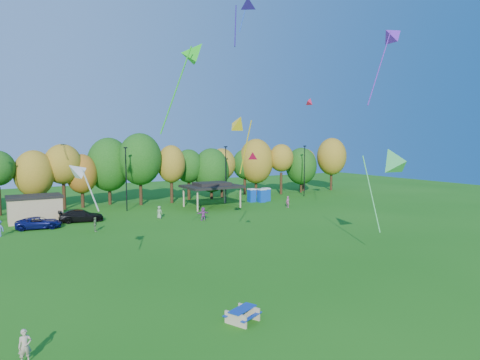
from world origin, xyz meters
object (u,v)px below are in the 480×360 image
porta_potties (260,195)px  car_d (81,216)px  picnic_table (242,314)px  car_c (39,223)px  kite_flyer (25,346)px

porta_potties → car_d: bearing=-173.2°
picnic_table → car_c: car_c is taller
picnic_table → kite_flyer: bearing=149.9°
picnic_table → car_d: bearing=70.0°
porta_potties → picnic_table: 46.55m
kite_flyer → car_d: 35.01m
porta_potties → picnic_table: porta_potties is taller
car_c → car_d: size_ratio=0.93×
picnic_table → car_c: size_ratio=0.45×
picnic_table → car_d: (-2.38, 35.16, 0.31)m
porta_potties → car_c: porta_potties is taller
kite_flyer → car_d: bearing=71.7°
porta_potties → car_d: 28.67m
porta_potties → picnic_table: bearing=-124.1°
porta_potties → kite_flyer: (-36.84, -37.39, -0.31)m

